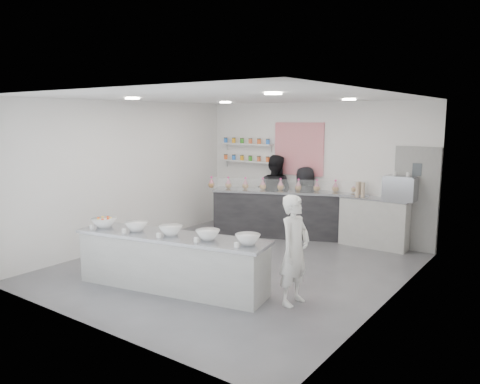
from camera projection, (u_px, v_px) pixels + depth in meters
name	position (u px, v px, depth m)	size (l,w,h in m)	color
floor	(234.00, 267.00, 8.39)	(6.00, 6.00, 0.00)	#515156
ceiling	(234.00, 97.00, 7.91)	(6.00, 6.00, 0.00)	white
back_wall	(313.00, 169.00, 10.56)	(5.50, 5.50, 0.00)	white
left_wall	(128.00, 174.00, 9.73)	(6.00, 6.00, 0.00)	white
right_wall	(391.00, 201.00, 6.57)	(6.00, 6.00, 0.00)	white
back_door	(416.00, 199.00, 9.28)	(0.88, 0.04, 2.10)	gray
pattern_panel	(299.00, 149.00, 10.67)	(1.25, 0.03, 1.20)	red
jar_shelf_lower	(247.00, 161.00, 11.47)	(1.45, 0.22, 0.04)	silver
jar_shelf_upper	(247.00, 144.00, 11.40)	(1.45, 0.22, 0.04)	silver
preserve_jars	(246.00, 150.00, 11.41)	(1.45, 0.10, 0.56)	orange
downlight_0	(132.00, 98.00, 7.92)	(0.24, 0.24, 0.02)	white
downlight_1	(273.00, 94.00, 6.31)	(0.24, 0.24, 0.02)	white
downlight_2	(225.00, 102.00, 10.01)	(0.24, 0.24, 0.02)	white
downlight_3	(349.00, 100.00, 8.40)	(0.24, 0.24, 0.02)	white
prep_counter	(171.00, 262.00, 7.30)	(3.17, 0.72, 0.86)	beige
back_bar	(289.00, 214.00, 10.48)	(3.40, 0.62, 1.05)	black
sneeze_guard	(288.00, 186.00, 10.08)	(3.35, 0.01, 0.29)	white
espresso_ledge	(374.00, 222.00, 9.65)	(1.39, 0.44, 1.03)	beige
espresso_machine	(400.00, 189.00, 9.24)	(0.62, 0.43, 0.47)	#93969E
cup_stacks	(361.00, 189.00, 9.72)	(0.24, 0.24, 0.30)	tan
prep_bowls	(171.00, 230.00, 7.22)	(2.97, 0.47, 0.15)	white
label_cards	(142.00, 239.00, 6.88)	(2.66, 0.04, 0.07)	white
cookie_bags	(290.00, 185.00, 10.37)	(3.75, 0.15, 0.27)	#C26680
woman_prep	(295.00, 250.00, 6.66)	(0.58, 0.38, 1.59)	white
staff_left	(274.00, 193.00, 10.93)	(0.88, 0.69, 1.81)	black
staff_right	(305.00, 202.00, 10.49)	(0.77, 0.50, 1.58)	black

